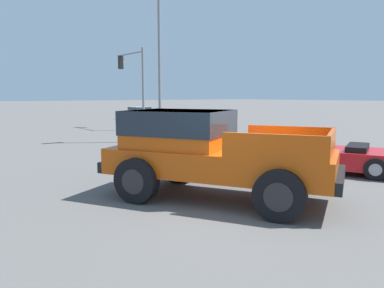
{
  "coord_description": "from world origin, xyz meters",
  "views": [
    {
      "loc": [
        -5.37,
        -5.67,
        2.29
      ],
      "look_at": [
        0.11,
        1.41,
        1.12
      ],
      "focal_mm": 35.0,
      "sensor_mm": 36.0,
      "label": 1
    }
  ],
  "objects_px": {
    "red_convertible_car": "(333,157)",
    "parked_car_silver": "(140,113)",
    "street_lamp_post": "(159,41)",
    "traffic_light_main": "(133,74)",
    "orange_pickup_truck": "(203,148)"
  },
  "relations": [
    {
      "from": "parked_car_silver",
      "to": "traffic_light_main",
      "type": "distance_m",
      "value": 11.43
    },
    {
      "from": "orange_pickup_truck",
      "to": "street_lamp_post",
      "type": "relative_size",
      "value": 0.66
    },
    {
      "from": "traffic_light_main",
      "to": "street_lamp_post",
      "type": "bearing_deg",
      "value": 160.68
    },
    {
      "from": "traffic_light_main",
      "to": "red_convertible_car",
      "type": "bearing_deg",
      "value": 172.16
    },
    {
      "from": "red_convertible_car",
      "to": "traffic_light_main",
      "type": "xyz_separation_m",
      "value": [
        2.28,
        16.59,
        3.33
      ]
    },
    {
      "from": "red_convertible_car",
      "to": "street_lamp_post",
      "type": "xyz_separation_m",
      "value": [
        -0.3,
        9.22,
        4.48
      ]
    },
    {
      "from": "street_lamp_post",
      "to": "red_convertible_car",
      "type": "bearing_deg",
      "value": -88.13
    },
    {
      "from": "traffic_light_main",
      "to": "street_lamp_post",
      "type": "height_order",
      "value": "street_lamp_post"
    },
    {
      "from": "traffic_light_main",
      "to": "street_lamp_post",
      "type": "xyz_separation_m",
      "value": [
        -2.58,
        -7.37,
        1.15
      ]
    },
    {
      "from": "red_convertible_car",
      "to": "parked_car_silver",
      "type": "height_order",
      "value": "parked_car_silver"
    },
    {
      "from": "orange_pickup_truck",
      "to": "street_lamp_post",
      "type": "distance_m",
      "value": 10.92
    },
    {
      "from": "parked_car_silver",
      "to": "traffic_light_main",
      "type": "relative_size",
      "value": 0.78
    },
    {
      "from": "red_convertible_car",
      "to": "traffic_light_main",
      "type": "distance_m",
      "value": 17.07
    },
    {
      "from": "parked_car_silver",
      "to": "traffic_light_main",
      "type": "height_order",
      "value": "traffic_light_main"
    },
    {
      "from": "parked_car_silver",
      "to": "street_lamp_post",
      "type": "relative_size",
      "value": 0.51
    }
  ]
}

